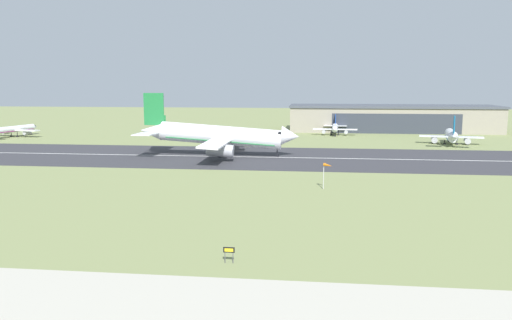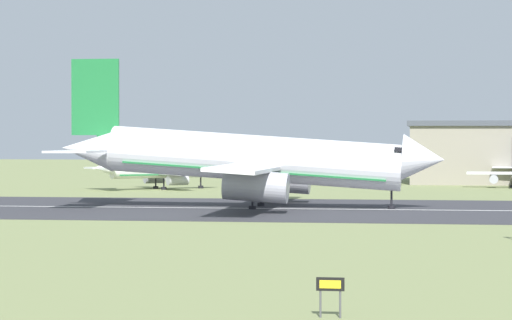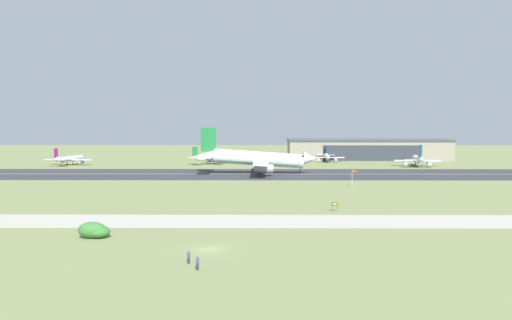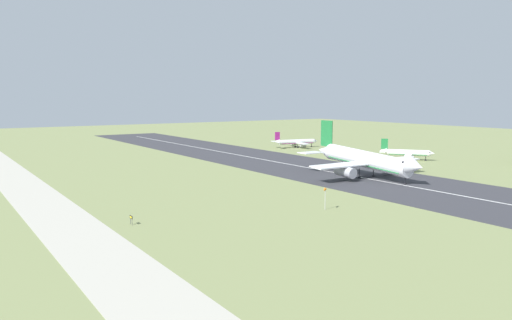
# 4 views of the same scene
# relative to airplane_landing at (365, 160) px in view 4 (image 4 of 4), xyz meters

# --- Properties ---
(ground_plane) EXTENTS (675.69, 675.69, 0.00)m
(ground_plane) POSITION_rel_airplane_landing_xyz_m (-6.60, -58.62, -5.60)
(ground_plane) COLOR #7A8451
(runway_strip) EXTENTS (435.69, 42.50, 0.06)m
(runway_strip) POSITION_rel_airplane_landing_xyz_m (-6.60, -1.48, -5.57)
(runway_strip) COLOR #333338
(runway_strip) RESTS_ON ground_plane
(runway_centreline) EXTENTS (392.12, 0.70, 0.01)m
(runway_centreline) POSITION_rel_airplane_landing_xyz_m (-6.60, -1.48, -5.53)
(runway_centreline) COLOR silver
(runway_centreline) RESTS_ON runway_strip
(taxiway_road) EXTENTS (326.76, 12.92, 0.05)m
(taxiway_road) POSITION_rel_airplane_landing_xyz_m (-6.60, -93.81, -5.57)
(taxiway_road) COLOR #B2AD9E
(taxiway_road) RESTS_ON ground_plane
(airplane_landing) EXTENTS (45.12, 43.57, 17.40)m
(airplane_landing) POSITION_rel_airplane_landing_xyz_m (0.00, 0.00, 0.00)
(airplane_landing) COLOR white
(airplane_landing) RESTS_ON ground_plane
(airplane_parked_west) EXTENTS (20.67, 18.43, 8.53)m
(airplane_parked_west) POSITION_rel_airplane_landing_xyz_m (-22.05, 46.46, -2.68)
(airplane_parked_west) COLOR white
(airplane_parked_west) RESTS_ON ground_plane
(airplane_parked_centre) EXTENTS (20.93, 24.95, 8.21)m
(airplane_parked_centre) POSITION_rel_airplane_landing_xyz_m (-86.84, 40.26, -2.71)
(airplane_parked_centre) COLOR silver
(airplane_parked_centre) RESTS_ON ground_plane
(windsock_pole) EXTENTS (1.84, 2.06, 5.08)m
(windsock_pole) POSITION_rel_airplane_landing_xyz_m (28.67, -42.38, -1.07)
(windsock_pole) COLOR #B7B7BC
(windsock_pole) RESTS_ON ground_plane
(runway_sign) EXTENTS (1.29, 0.13, 1.85)m
(runway_sign) POSITION_rel_airplane_landing_xyz_m (16.72, -82.91, -4.23)
(runway_sign) COLOR #4C4C51
(runway_sign) RESTS_ON ground_plane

